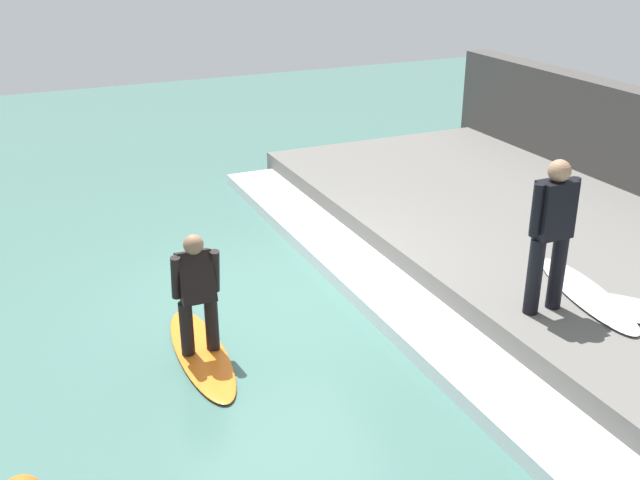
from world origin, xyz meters
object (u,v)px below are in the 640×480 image
object	(u,v)px
surfer_waiting_near	(552,228)
surfboard_riding	(201,353)
surfboard_waiting_near	(587,294)
surfer_riding	(197,288)

from	to	relation	value
surfer_waiting_near	surfboard_riding	bearing A→B (deg)	159.53
surfboard_riding	surfer_waiting_near	bearing A→B (deg)	-20.47
surfboard_riding	surfboard_waiting_near	distance (m)	4.37
surfer_riding	surfboard_riding	bearing A→B (deg)	0.00
surfboard_riding	surfer_waiting_near	world-z (taller)	surfer_waiting_near
surfer_riding	surfboard_waiting_near	bearing A→B (deg)	-16.74
surfer_waiting_near	surfboard_waiting_near	distance (m)	1.15
surfer_waiting_near	surfer_riding	bearing A→B (deg)	159.53
surfboard_riding	surfer_waiting_near	distance (m)	3.96
surfboard_riding	surfer_waiting_near	xyz separation A→B (m)	(3.48, -1.30, 1.36)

